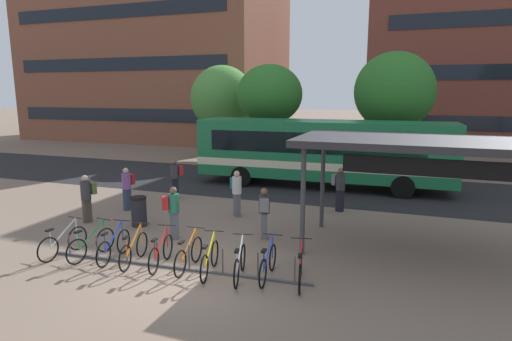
{
  "coord_description": "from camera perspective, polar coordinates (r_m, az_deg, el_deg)",
  "views": [
    {
      "loc": [
        4.92,
        -8.89,
        4.57
      ],
      "look_at": [
        0.03,
        5.12,
        1.79
      ],
      "focal_mm": 29.7,
      "sensor_mm": 36.0,
      "label": 1
    }
  ],
  "objects": [
    {
      "name": "parked_bicycle_yellow_6",
      "position": [
        10.99,
        -6.25,
        -11.85
      ],
      "size": [
        0.52,
        1.7,
        0.99
      ],
      "rotation": [
        0.0,
        0.0,
        1.75
      ],
      "color": "black",
      "rests_on": "ground"
    },
    {
      "name": "commuter_red_pack_6",
      "position": [
        13.45,
        -11.16,
        -5.14
      ],
      "size": [
        0.6,
        0.56,
        1.67
      ],
      "rotation": [
        0.0,
        0.0,
        0.63
      ],
      "color": "#565660",
      "rests_on": "ground"
    },
    {
      "name": "commuter_red_pack_3",
      "position": [
        18.49,
        -10.78,
        -0.74
      ],
      "size": [
        0.59,
        0.58,
        1.72
      ],
      "rotation": [
        0.0,
        0.0,
        3.9
      ],
      "color": "black",
      "rests_on": "ground"
    },
    {
      "name": "ground",
      "position": [
        11.14,
        -9.11,
        -13.74
      ],
      "size": [
        200.0,
        200.0,
        0.0
      ],
      "primitive_type": "plane",
      "color": "#7A6656"
    },
    {
      "name": "street_tree_0",
      "position": [
        24.33,
        18.13,
        10.07
      ],
      "size": [
        4.26,
        4.26,
        6.68
      ],
      "color": "brown",
      "rests_on": "ground"
    },
    {
      "name": "parked_bicycle_blue_2",
      "position": [
        12.41,
        -18.6,
        -9.67
      ],
      "size": [
        0.52,
        1.72,
        0.99
      ],
      "rotation": [
        0.0,
        0.0,
        1.69
      ],
      "color": "black",
      "rests_on": "ground"
    },
    {
      "name": "parked_bicycle_red_4",
      "position": [
        11.64,
        -12.67,
        -10.74
      ],
      "size": [
        0.53,
        1.7,
        0.99
      ],
      "rotation": [
        0.0,
        0.0,
        1.76
      ],
      "color": "black",
      "rests_on": "ground"
    },
    {
      "name": "parked_bicycle_silver_0",
      "position": [
        13.23,
        -24.53,
        -8.83
      ],
      "size": [
        0.52,
        1.72,
        0.99
      ],
      "rotation": [
        0.0,
        0.0,
        1.49
      ],
      "color": "black",
      "rests_on": "ground"
    },
    {
      "name": "city_bus",
      "position": [
        20.55,
        9.11,
        2.65
      ],
      "size": [
        12.07,
        2.79,
        3.2
      ],
      "rotation": [
        0.0,
        0.0,
        0.02
      ],
      "color": "#196B3D",
      "rests_on": "ground"
    },
    {
      "name": "parked_bicycle_orange_5",
      "position": [
        11.34,
        -9.05,
        -11.19
      ],
      "size": [
        0.52,
        1.72,
        0.99
      ],
      "rotation": [
        0.0,
        0.0,
        1.63
      ],
      "color": "black",
      "rests_on": "ground"
    },
    {
      "name": "parked_bicycle_orange_3",
      "position": [
        12.0,
        -16.13,
        -10.24
      ],
      "size": [
        0.52,
        1.71,
        0.99
      ],
      "rotation": [
        0.0,
        0.0,
        1.74
      ],
      "color": "black",
      "rests_on": "ground"
    },
    {
      "name": "commuter_grey_pack_4",
      "position": [
        16.56,
        11.21,
        -2.08
      ],
      "size": [
        0.6,
        0.55,
        1.72
      ],
      "rotation": [
        0.0,
        0.0,
        5.69
      ],
      "color": "black",
      "rests_on": "ground"
    },
    {
      "name": "commuter_grey_pack_2",
      "position": [
        13.21,
        1.11,
        -5.34
      ],
      "size": [
        0.45,
        0.59,
        1.63
      ],
      "rotation": [
        0.0,
        0.0,
        1.88
      ],
      "color": "#565660",
      "rests_on": "ground"
    },
    {
      "name": "parked_bicycle_blue_8",
      "position": [
        10.68,
        1.62,
        -12.47
      ],
      "size": [
        0.52,
        1.72,
        0.99
      ],
      "rotation": [
        0.0,
        0.0,
        1.64
      ],
      "color": "black",
      "rests_on": "ground"
    },
    {
      "name": "commuter_olive_pack_5",
      "position": [
        16.02,
        -21.82,
        -3.11
      ],
      "size": [
        0.49,
        0.6,
        1.71
      ],
      "rotation": [
        0.0,
        0.0,
        4.31
      ],
      "color": "#47382D",
      "rests_on": "ground"
    },
    {
      "name": "parked_bicycle_green_1",
      "position": [
        12.78,
        -21.3,
        -9.27
      ],
      "size": [
        0.52,
        1.72,
        0.99
      ],
      "rotation": [
        0.0,
        0.0,
        1.45
      ],
      "color": "black",
      "rests_on": "ground"
    },
    {
      "name": "bus_lane_asphalt",
      "position": [
        21.14,
        5.33,
        -1.92
      ],
      "size": [
        80.0,
        7.2,
        0.01
      ],
      "primitive_type": "cube",
      "color": "#232326",
      "rests_on": "ground"
    },
    {
      "name": "commuter_red_pack_1",
      "position": [
        17.17,
        -16.96,
        -1.97
      ],
      "size": [
        0.37,
        0.55,
        1.68
      ],
      "rotation": [
        0.0,
        0.0,
        4.62
      ],
      "color": "#2D3851",
      "rests_on": "ground"
    },
    {
      "name": "building_left_wing",
      "position": [
        45.06,
        -13.17,
        18.18
      ],
      "size": [
        23.45,
        13.48,
        21.44
      ],
      "color": "brown",
      "rests_on": "ground"
    },
    {
      "name": "bike_rack",
      "position": [
        11.55,
        -11.08,
        -12.4
      ],
      "size": [
        7.37,
        0.45,
        0.7
      ],
      "rotation": [
        0.0,
        0.0,
        0.05
      ],
      "color": "#47474C",
      "rests_on": "ground"
    },
    {
      "name": "parked_bicycle_white_7",
      "position": [
        10.69,
        -2.2,
        -12.45
      ],
      "size": [
        0.57,
        1.69,
        0.99
      ],
      "rotation": [
        0.0,
        0.0,
        1.79
      ],
      "color": "black",
      "rests_on": "ground"
    },
    {
      "name": "trash_bin",
      "position": [
        15.14,
        -15.5,
        -5.31
      ],
      "size": [
        0.55,
        0.55,
        1.03
      ],
      "color": "#232328",
      "rests_on": "ground"
    },
    {
      "name": "parked_bicycle_red_9",
      "position": [
        10.45,
        5.99,
        -13.05
      ],
      "size": [
        0.55,
        1.7,
        0.99
      ],
      "rotation": [
        0.0,
        0.0,
        1.77
      ],
      "color": "black",
      "rests_on": "ground"
    },
    {
      "name": "transit_shelter",
      "position": [
        12.56,
        21.58,
        3.12
      ],
      "size": [
        6.96,
        3.63,
        3.28
      ],
      "rotation": [
        0.0,
        0.0,
        -0.02
      ],
      "color": "#38383D",
      "rests_on": "ground"
    },
    {
      "name": "street_tree_3",
      "position": [
        29.19,
        -4.56,
        9.69
      ],
      "size": [
        4.29,
        4.29,
        6.31
      ],
      "color": "brown",
      "rests_on": "ground"
    },
    {
      "name": "street_tree_1",
      "position": [
        25.32,
        1.84,
        10.19
      ],
      "size": [
        3.86,
        3.86,
        6.15
      ],
      "color": "brown",
      "rests_on": "ground"
    },
    {
      "name": "commuter_teal_pack_0",
      "position": [
        15.61,
        -2.64,
        -2.65
      ],
      "size": [
        0.58,
        0.59,
        1.72
      ],
      "rotation": [
        0.0,
        0.0,
        5.46
      ],
      "color": "#565660",
      "rests_on": "ground"
    }
  ]
}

